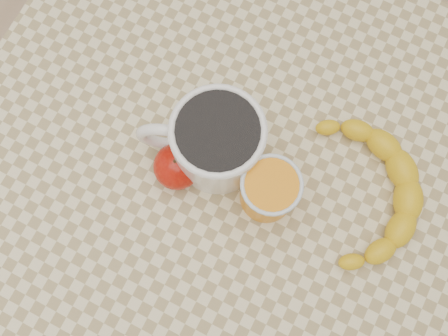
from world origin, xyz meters
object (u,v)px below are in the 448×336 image
at_px(orange_juice_glass, 269,191).
at_px(banana, 368,193).
at_px(coffee_mug, 215,140).
at_px(table, 224,183).
at_px(apple, 177,167).

height_order(orange_juice_glass, banana, orange_juice_glass).
height_order(coffee_mug, orange_juice_glass, coffee_mug).
bearing_deg(banana, table, 173.00).
xyz_separation_m(orange_juice_glass, banana, (0.12, 0.07, -0.03)).
relative_size(table, orange_juice_glass, 8.53).
distance_m(coffee_mug, banana, 0.23).
bearing_deg(apple, banana, 19.38).
bearing_deg(orange_juice_glass, apple, -169.66).
relative_size(table, banana, 2.61).
bearing_deg(apple, coffee_mug, 55.99).
distance_m(table, coffee_mug, 0.15).
relative_size(coffee_mug, banana, 0.62).
xyz_separation_m(table, apple, (-0.06, -0.03, 0.12)).
xyz_separation_m(orange_juice_glass, apple, (-0.13, -0.02, -0.02)).
xyz_separation_m(apple, banana, (0.25, 0.09, -0.01)).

